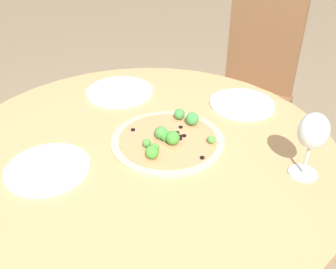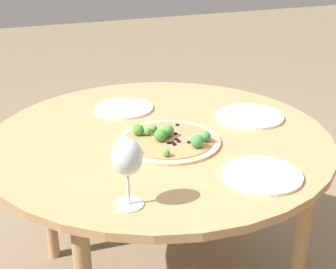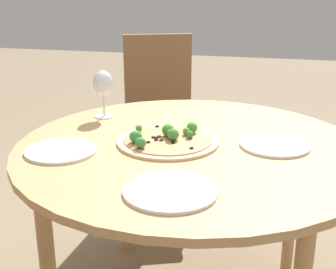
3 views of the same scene
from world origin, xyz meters
name	(u,v)px [view 1 (image 1 of 3)]	position (x,y,z in m)	size (l,w,h in m)	color
dining_table	(143,163)	(0.00, 0.00, 0.64)	(1.22, 1.22, 0.70)	tan
chair_2	(251,86)	(-0.71, -0.68, 0.50)	(0.57, 0.57, 0.95)	brown
pizza	(169,139)	(-0.08, 0.00, 0.71)	(0.36, 0.36, 0.06)	#DBBC89
wine_glass	(313,133)	(-0.41, 0.25, 0.84)	(0.08, 0.08, 0.19)	silver
plate_near	(48,168)	(0.28, 0.05, 0.71)	(0.24, 0.24, 0.01)	white
plate_far	(242,104)	(-0.41, -0.17, 0.71)	(0.24, 0.24, 0.01)	white
plate_side	(120,91)	(0.01, -0.38, 0.71)	(0.26, 0.26, 0.01)	white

